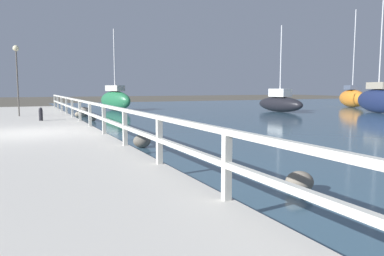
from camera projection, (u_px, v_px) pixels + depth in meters
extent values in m
plane|color=#4C473D|center=(27.00, 141.00, 11.75)|extent=(120.00, 120.00, 0.00)
cube|color=beige|center=(27.00, 137.00, 11.74)|extent=(4.52, 36.00, 0.26)
cube|color=beige|center=(227.00, 165.00, 4.70)|extent=(0.10, 0.10, 0.91)
cube|color=beige|center=(159.00, 140.00, 6.95)|extent=(0.10, 0.10, 0.91)
cube|color=beige|center=(125.00, 127.00, 9.20)|extent=(0.10, 0.10, 0.91)
cube|color=beige|center=(104.00, 119.00, 11.45)|extent=(0.10, 0.10, 0.91)
cube|color=beige|center=(90.00, 114.00, 13.70)|extent=(0.10, 0.10, 0.91)
cube|color=beige|center=(80.00, 110.00, 15.95)|extent=(0.10, 0.10, 0.91)
cube|color=beige|center=(72.00, 108.00, 18.20)|extent=(0.10, 0.10, 0.91)
cube|color=beige|center=(66.00, 105.00, 20.45)|extent=(0.10, 0.10, 0.91)
cube|color=beige|center=(62.00, 104.00, 22.70)|extent=(0.10, 0.10, 0.91)
cube|color=beige|center=(58.00, 102.00, 24.95)|extent=(0.10, 0.10, 0.91)
cube|color=beige|center=(54.00, 101.00, 27.20)|extent=(0.10, 0.10, 0.91)
cube|color=beige|center=(96.00, 104.00, 12.53)|extent=(0.09, 32.50, 0.08)
cube|color=beige|center=(96.00, 116.00, 12.58)|extent=(0.09, 32.50, 0.08)
ellipsoid|color=gray|center=(84.00, 112.00, 22.04)|extent=(0.74, 0.66, 0.55)
ellipsoid|color=#666056|center=(142.00, 141.00, 10.50)|extent=(0.49, 0.45, 0.37)
ellipsoid|color=#666056|center=(92.00, 118.00, 18.74)|extent=(0.39, 0.35, 0.29)
ellipsoid|color=slate|center=(299.00, 182.00, 6.00)|extent=(0.46, 0.42, 0.35)
ellipsoid|color=gray|center=(79.00, 114.00, 21.15)|extent=(0.45, 0.40, 0.34)
cylinder|color=black|center=(41.00, 115.00, 16.12)|extent=(0.16, 0.16, 0.47)
sphere|color=black|center=(41.00, 109.00, 16.10)|extent=(0.15, 0.15, 0.15)
cylinder|color=#514C47|center=(18.00, 84.00, 18.49)|extent=(0.07, 0.07, 3.19)
sphere|color=beige|center=(16.00, 48.00, 18.31)|extent=(0.30, 0.30, 0.30)
ellipsoid|color=black|center=(280.00, 104.00, 25.93)|extent=(1.43, 4.29, 1.05)
cube|color=silver|center=(280.00, 93.00, 25.85)|extent=(0.90, 1.57, 0.55)
cylinder|color=silver|center=(281.00, 61.00, 25.62)|extent=(0.09, 0.09, 4.84)
ellipsoid|color=#192347|center=(378.00, 101.00, 24.96)|extent=(2.65, 4.98, 1.58)
cube|color=#9E937F|center=(379.00, 86.00, 24.85)|extent=(1.34, 2.11, 0.45)
cylinder|color=silver|center=(382.00, 36.00, 24.50)|extent=(0.09, 0.09, 6.96)
ellipsoid|color=#236B42|center=(115.00, 101.00, 27.54)|extent=(2.14, 3.74, 1.42)
cube|color=beige|center=(115.00, 88.00, 27.44)|extent=(1.18, 1.73, 0.41)
cylinder|color=silver|center=(114.00, 60.00, 27.22)|extent=(0.09, 0.09, 4.48)
ellipsoid|color=orange|center=(352.00, 98.00, 32.11)|extent=(3.05, 4.51, 1.51)
cube|color=#4C566B|center=(353.00, 87.00, 32.01)|extent=(1.45, 1.66, 0.37)
cylinder|color=silver|center=(354.00, 50.00, 31.67)|extent=(0.09, 0.09, 6.68)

